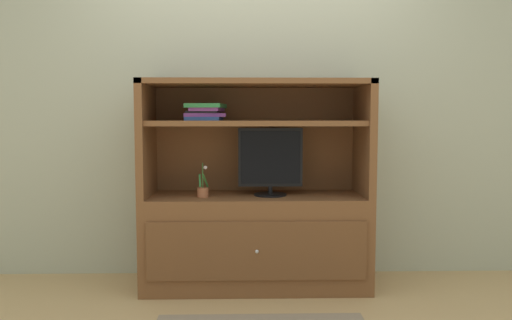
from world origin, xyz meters
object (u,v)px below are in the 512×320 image
object	(u,v)px
media_console	(256,219)
potted_plant	(203,191)
magazine_stack	(206,112)
tv_monitor	(270,162)

from	to	relation	value
media_console	potted_plant	world-z (taller)	media_console
potted_plant	magazine_stack	xyz separation A→B (m)	(0.02, 0.07, 0.53)
media_console	tv_monitor	bearing A→B (deg)	-11.17
magazine_stack	media_console	bearing A→B (deg)	1.21
tv_monitor	magazine_stack	bearing A→B (deg)	178.39
tv_monitor	potted_plant	size ratio (longest dim) A/B	2.00
media_console	potted_plant	distance (m)	0.43
potted_plant	magazine_stack	size ratio (longest dim) A/B	0.70
media_console	potted_plant	size ratio (longest dim) A/B	6.64
media_console	magazine_stack	world-z (taller)	media_console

